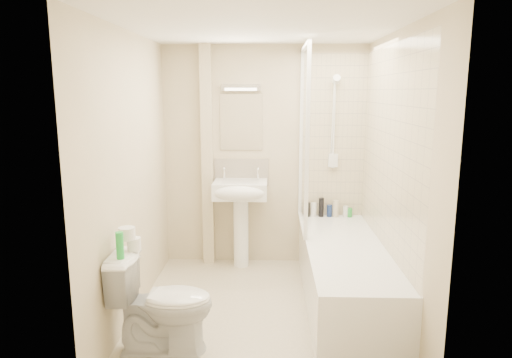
{
  "coord_description": "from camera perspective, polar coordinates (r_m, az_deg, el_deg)",
  "views": [
    {
      "loc": [
        0.08,
        -3.72,
        1.91
      ],
      "look_at": [
        -0.06,
        0.2,
        1.15
      ],
      "focal_mm": 32.0,
      "sensor_mm": 36.0,
      "label": 1
    }
  ],
  "objects": [
    {
      "name": "floor",
      "position": [
        4.19,
        0.69,
        -16.24
      ],
      "size": [
        2.5,
        2.5,
        0.0
      ],
      "primitive_type": "plane",
      "color": "beige",
      "rests_on": "ground"
    },
    {
      "name": "wall_back",
      "position": [
        5.02,
        1.03,
        2.79
      ],
      "size": [
        2.2,
        0.02,
        2.4
      ],
      "primitive_type": "cube",
      "color": "beige",
      "rests_on": "ground"
    },
    {
      "name": "wall_left",
      "position": [
        3.97,
        -15.35,
        0.22
      ],
      "size": [
        0.02,
        2.5,
        2.4
      ],
      "primitive_type": "cube",
      "color": "beige",
      "rests_on": "ground"
    },
    {
      "name": "wall_right",
      "position": [
        3.93,
        17.0,
        0.02
      ],
      "size": [
        0.02,
        2.5,
        2.4
      ],
      "primitive_type": "cube",
      "color": "beige",
      "rests_on": "ground"
    },
    {
      "name": "ceiling",
      "position": [
        3.76,
        0.78,
        18.41
      ],
      "size": [
        2.2,
        2.5,
        0.02
      ],
      "primitive_type": "cube",
      "color": "white",
      "rests_on": "wall_back"
    },
    {
      "name": "tile_back",
      "position": [
        5.03,
        9.65,
        5.23
      ],
      "size": [
        0.7,
        0.01,
        1.75
      ],
      "primitive_type": "cube",
      "color": "beige",
      "rests_on": "wall_back"
    },
    {
      "name": "tile_right",
      "position": [
        4.08,
        16.3,
        3.65
      ],
      "size": [
        0.01,
        2.1,
        1.75
      ],
      "primitive_type": "cube",
      "color": "beige",
      "rests_on": "wall_right"
    },
    {
      "name": "pipe_boxing",
      "position": [
        5.01,
        -6.09,
        2.71
      ],
      "size": [
        0.12,
        0.12,
        2.4
      ],
      "primitive_type": "cube",
      "color": "beige",
      "rests_on": "ground"
    },
    {
      "name": "splashback",
      "position": [
        5.05,
        -1.82,
        0.88
      ],
      "size": [
        0.6,
        0.02,
        0.3
      ],
      "primitive_type": "cube",
      "color": "beige",
      "rests_on": "wall_back"
    },
    {
      "name": "mirror",
      "position": [
        4.98,
        -1.86,
        7.11
      ],
      "size": [
        0.46,
        0.01,
        0.6
      ],
      "primitive_type": "cube",
      "color": "white",
      "rests_on": "wall_back"
    },
    {
      "name": "strip_light",
      "position": [
        4.95,
        -1.9,
        11.37
      ],
      "size": [
        0.42,
        0.07,
        0.07
      ],
      "primitive_type": "cube",
      "color": "silver",
      "rests_on": "wall_back"
    },
    {
      "name": "bathtub",
      "position": [
        4.3,
        11.02,
        -11.45
      ],
      "size": [
        0.7,
        2.1,
        0.55
      ],
      "color": "white",
      "rests_on": "ground"
    },
    {
      "name": "shower_screen",
      "position": [
        4.56,
        6.01,
        5.06
      ],
      "size": [
        0.04,
        0.92,
        1.8
      ],
      "color": "white",
      "rests_on": "bathtub"
    },
    {
      "name": "shower_fixture",
      "position": [
        4.98,
        9.74,
        6.56
      ],
      "size": [
        0.1,
        0.16,
        0.99
      ],
      "color": "white",
      "rests_on": "wall_back"
    },
    {
      "name": "pedestal_sink",
      "position": [
        4.88,
        -1.97,
        -2.57
      ],
      "size": [
        0.57,
        0.51,
        1.1
      ],
      "color": "white",
      "rests_on": "ground"
    },
    {
      "name": "bottle_black_a",
      "position": [
        5.06,
        6.41,
        -3.8
      ],
      "size": [
        0.06,
        0.06,
        0.16
      ],
      "primitive_type": "cylinder",
      "color": "black",
      "rests_on": "bathtub"
    },
    {
      "name": "bottle_white_a",
      "position": [
        5.07,
        7.2,
        -3.84
      ],
      "size": [
        0.06,
        0.06,
        0.15
      ],
      "primitive_type": "cylinder",
      "color": "white",
      "rests_on": "bathtub"
    },
    {
      "name": "bottle_black_b",
      "position": [
        5.07,
        8.16,
        -3.52
      ],
      "size": [
        0.06,
        0.06,
        0.21
      ],
      "primitive_type": "cylinder",
      "color": "black",
      "rests_on": "bathtub"
    },
    {
      "name": "bottle_blue",
      "position": [
        5.09,
        9.17,
        -3.95
      ],
      "size": [
        0.06,
        0.06,
        0.13
      ],
      "primitive_type": "cylinder",
      "color": "navy",
      "rests_on": "bathtub"
    },
    {
      "name": "bottle_cream",
      "position": [
        5.1,
        9.93,
        -3.64
      ],
      "size": [
        0.07,
        0.07,
        0.19
      ],
      "primitive_type": "cylinder",
      "color": "beige",
      "rests_on": "bathtub"
    },
    {
      "name": "bottle_white_b",
      "position": [
        5.12,
        11.13,
        -4.01
      ],
      "size": [
        0.06,
        0.06,
        0.12
      ],
      "primitive_type": "cylinder",
      "color": "silver",
      "rests_on": "bathtub"
    },
    {
      "name": "bottle_green",
      "position": [
        5.13,
        11.6,
        -4.12
      ],
      "size": [
        0.06,
        0.06,
        0.1
      ],
      "primitive_type": "cylinder",
      "color": "green",
      "rests_on": "bathtub"
    },
    {
      "name": "toilet",
      "position": [
        3.56,
        -11.6,
        -14.88
      ],
      "size": [
        0.43,
        0.74,
        0.75
      ],
      "primitive_type": "imported",
      "rotation": [
        0.0,
        0.0,
        1.58
      ],
      "color": "white",
      "rests_on": "ground"
    },
    {
      "name": "toilet_roll_lower",
      "position": [
        3.53,
        -15.0,
        -7.85
      ],
      "size": [
        0.1,
        0.1,
        0.09
      ],
      "primitive_type": "cylinder",
      "color": "white",
      "rests_on": "toilet"
    },
    {
      "name": "toilet_roll_upper",
      "position": [
        3.49,
        -15.83,
        -6.55
      ],
      "size": [
        0.12,
        0.12,
        0.09
      ],
      "primitive_type": "cylinder",
      "color": "white",
      "rests_on": "toilet_roll_lower"
    },
    {
      "name": "green_bottle",
      "position": [
        3.37,
        -16.65,
        -7.97
      ],
      "size": [
        0.05,
        0.05,
        0.19
      ],
      "primitive_type": "cylinder",
      "color": "green",
      "rests_on": "toilet"
    }
  ]
}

